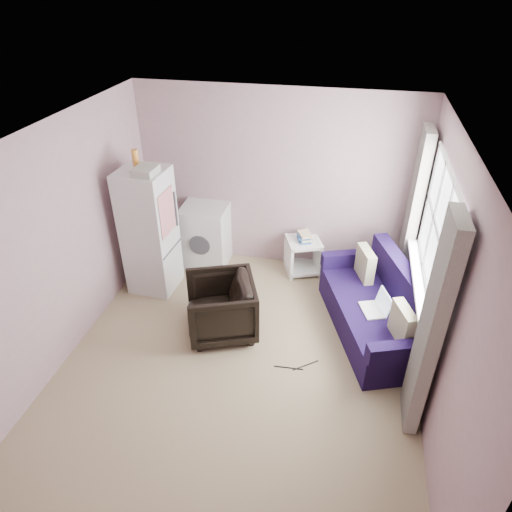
{
  "coord_description": "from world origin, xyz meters",
  "views": [
    {
      "loc": [
        0.95,
        -3.55,
        3.71
      ],
      "look_at": [
        0.05,
        0.6,
        1.0
      ],
      "focal_mm": 32.0,
      "sensor_mm": 36.0,
      "label": 1
    }
  ],
  "objects_px": {
    "washing_machine": "(206,233)",
    "sofa": "(379,311)",
    "fridge": "(150,231)",
    "armchair": "(221,305)",
    "side_table": "(303,253)"
  },
  "relations": [
    {
      "from": "washing_machine",
      "to": "sofa",
      "type": "xyz_separation_m",
      "value": [
        2.44,
        -1.05,
        -0.17
      ]
    },
    {
      "from": "armchair",
      "to": "side_table",
      "type": "bearing_deg",
      "value": 131.32
    },
    {
      "from": "side_table",
      "to": "armchair",
      "type": "bearing_deg",
      "value": -117.56
    },
    {
      "from": "washing_machine",
      "to": "side_table",
      "type": "relative_size",
      "value": 1.44
    },
    {
      "from": "fridge",
      "to": "washing_machine",
      "type": "distance_m",
      "value": 0.96
    },
    {
      "from": "fridge",
      "to": "sofa",
      "type": "xyz_separation_m",
      "value": [
        2.94,
        -0.32,
        -0.55
      ]
    },
    {
      "from": "side_table",
      "to": "sofa",
      "type": "xyz_separation_m",
      "value": [
        1.03,
        -1.08,
        0.01
      ]
    },
    {
      "from": "fridge",
      "to": "side_table",
      "type": "xyz_separation_m",
      "value": [
        1.91,
        0.77,
        -0.55
      ]
    },
    {
      "from": "side_table",
      "to": "sofa",
      "type": "bearing_deg",
      "value": -46.34
    },
    {
      "from": "fridge",
      "to": "sofa",
      "type": "height_order",
      "value": "fridge"
    },
    {
      "from": "sofa",
      "to": "armchair",
      "type": "bearing_deg",
      "value": 172.37
    },
    {
      "from": "armchair",
      "to": "washing_machine",
      "type": "bearing_deg",
      "value": -177.65
    },
    {
      "from": "fridge",
      "to": "washing_machine",
      "type": "relative_size",
      "value": 2.12
    },
    {
      "from": "armchair",
      "to": "washing_machine",
      "type": "xyz_separation_m",
      "value": [
        -0.63,
        1.45,
        0.07
      ]
    },
    {
      "from": "armchair",
      "to": "side_table",
      "type": "height_order",
      "value": "armchair"
    }
  ]
}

